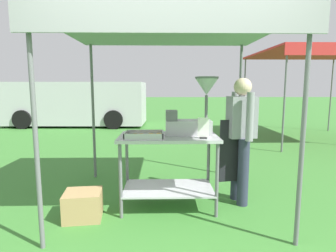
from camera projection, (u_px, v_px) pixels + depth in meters
name	position (u px, v px, depth m)	size (l,w,h in m)	color
ground_plane	(164.00, 137.00, 8.31)	(70.00, 70.00, 0.00)	#3D7F33
stall_canopy	(168.00, 34.00, 3.30)	(2.60, 2.28, 2.21)	slate
donut_cart	(168.00, 156.00, 3.41)	(1.20, 0.69, 0.91)	#B7B7BC
donut_tray	(145.00, 136.00, 3.22)	(0.45, 0.32, 0.07)	#B7B7BC
donut_fryer	(193.00, 112.00, 3.41)	(0.64, 0.29, 0.71)	#B7B7BC
menu_sign	(203.00, 130.00, 3.17)	(0.13, 0.05, 0.24)	black
vendor	(241.00, 134.00, 3.52)	(0.46, 0.54, 1.61)	#2D3347
supply_crate	(83.00, 205.00, 3.16)	(0.45, 0.41, 0.32)	tan
van_silver	(76.00, 103.00, 10.87)	(5.40, 2.22, 1.69)	#BCBCC1
neighbour_tent	(316.00, 54.00, 7.63)	(3.17, 3.31, 2.47)	slate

